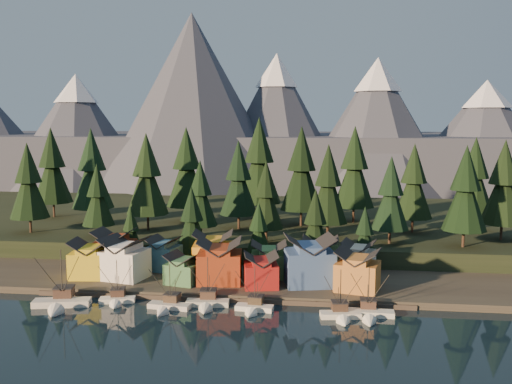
# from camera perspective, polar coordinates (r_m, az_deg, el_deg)

# --- Properties ---
(ground) EXTENTS (500.00, 500.00, 0.00)m
(ground) POSITION_cam_1_polar(r_m,az_deg,el_deg) (107.62, -5.12, -13.36)
(ground) COLOR black
(ground) RESTS_ON ground
(shore_strip) EXTENTS (400.00, 50.00, 1.50)m
(shore_strip) POSITION_cam_1_polar(r_m,az_deg,el_deg) (144.92, -1.71, -7.61)
(shore_strip) COLOR #332D25
(shore_strip) RESTS_ON ground
(hillside) EXTENTS (420.00, 100.00, 6.00)m
(hillside) POSITION_cam_1_polar(r_m,az_deg,el_deg) (192.83, 0.60, -3.22)
(hillside) COLOR black
(hillside) RESTS_ON ground
(dock) EXTENTS (80.00, 4.00, 1.00)m
(dock) POSITION_cam_1_polar(r_m,az_deg,el_deg) (122.74, -3.45, -10.49)
(dock) COLOR #4C4236
(dock) RESTS_ON ground
(mountain_ridge) EXTENTS (560.00, 190.00, 90.00)m
(mountain_ridge) POSITION_cam_1_polar(r_m,az_deg,el_deg) (313.32, 2.47, 5.00)
(mountain_ridge) COLOR #474C5C
(mountain_ridge) RESTS_ON ground
(boat_0) EXTENTS (12.16, 12.84, 12.92)m
(boat_0) POSITION_cam_1_polar(r_m,az_deg,el_deg) (123.52, -19.03, -9.84)
(boat_0) COLOR silver
(boat_0) RESTS_ON ground
(boat_1) EXTENTS (7.85, 8.38, 9.86)m
(boat_1) POSITION_cam_1_polar(r_m,az_deg,el_deg) (123.23, -13.77, -9.88)
(boat_1) COLOR white
(boat_1) RESTS_ON ground
(boat_2) EXTENTS (9.03, 9.66, 10.08)m
(boat_2) POSITION_cam_1_polar(r_m,az_deg,el_deg) (117.26, -8.86, -10.69)
(boat_2) COLOR beige
(boat_2) RESTS_ON ground
(boat_3) EXTENTS (9.16, 9.84, 11.14)m
(boat_3) POSITION_cam_1_polar(r_m,az_deg,el_deg) (117.93, -4.93, -10.38)
(boat_3) COLOR beige
(boat_3) RESTS_ON ground
(boat_4) EXTENTS (7.91, 8.47, 9.95)m
(boat_4) POSITION_cam_1_polar(r_m,az_deg,el_deg) (114.91, -0.26, -10.93)
(boat_4) COLOR white
(boat_4) RESTS_ON ground
(boat_5) EXTENTS (8.27, 8.82, 10.42)m
(boat_5) POSITION_cam_1_polar(r_m,az_deg,el_deg) (111.97, 8.54, -11.44)
(boat_5) COLOR white
(boat_5) RESTS_ON ground
(boat_6) EXTENTS (10.13, 11.01, 10.52)m
(boat_6) POSITION_cam_1_polar(r_m,az_deg,el_deg) (113.69, 11.21, -11.32)
(boat_6) COLOR silver
(boat_6) RESTS_ON ground
(house_front_0) EXTENTS (9.61, 9.18, 8.77)m
(house_front_0) POSITION_cam_1_polar(r_m,az_deg,el_deg) (138.49, -16.20, -6.31)
(house_front_0) COLOR gold
(house_front_0) RESTS_ON shore_strip
(house_front_1) EXTENTS (10.97, 10.69, 9.61)m
(house_front_1) POSITION_cam_1_polar(r_m,az_deg,el_deg) (135.11, -13.00, -6.35)
(house_front_1) COLOR white
(house_front_1) RESTS_ON shore_strip
(house_front_2) EXTENTS (8.34, 8.38, 6.75)m
(house_front_2) POSITION_cam_1_polar(r_m,az_deg,el_deg) (129.42, -7.28, -7.51)
(house_front_2) COLOR #3A6C3F
(house_front_2) RESTS_ON shore_strip
(house_front_3) EXTENTS (10.58, 10.18, 9.82)m
(house_front_3) POSITION_cam_1_polar(r_m,az_deg,el_deg) (129.00, -3.66, -6.77)
(house_front_3) COLOR maroon
(house_front_3) RESTS_ON shore_strip
(house_front_4) EXTENTS (8.64, 9.08, 7.40)m
(house_front_4) POSITION_cam_1_polar(r_m,az_deg,el_deg) (125.72, 0.49, -7.72)
(house_front_4) COLOR maroon
(house_front_4) RESTS_ON shore_strip
(house_front_5) EXTENTS (12.20, 11.47, 10.95)m
(house_front_5) POSITION_cam_1_polar(r_m,az_deg,el_deg) (127.24, 5.36, -6.71)
(house_front_5) COLOR #3B598C
(house_front_5) RESTS_ON shore_strip
(house_front_6) EXTENTS (10.54, 10.18, 8.82)m
(house_front_6) POSITION_cam_1_polar(r_m,az_deg,el_deg) (124.90, 10.11, -7.58)
(house_front_6) COLOR #B7702F
(house_front_6) RESTS_ON shore_strip
(house_back_0) EXTENTS (9.10, 8.74, 9.85)m
(house_back_0) POSITION_cam_1_polar(r_m,az_deg,el_deg) (143.71, -13.98, -5.52)
(house_back_0) COLOR maroon
(house_back_0) RESTS_ON shore_strip
(house_back_1) EXTENTS (8.53, 8.59, 8.05)m
(house_back_1) POSITION_cam_1_polar(r_m,az_deg,el_deg) (141.39, -9.22, -6.00)
(house_back_1) COLOR #35627E
(house_back_1) RESTS_ON shore_strip
(house_back_2) EXTENTS (10.25, 9.58, 9.90)m
(house_back_2) POSITION_cam_1_polar(r_m,az_deg,el_deg) (137.10, -4.30, -5.92)
(house_back_2) COLOR gold
(house_back_2) RESTS_ON shore_strip
(house_back_3) EXTENTS (8.83, 8.04, 8.24)m
(house_back_3) POSITION_cam_1_polar(r_m,az_deg,el_deg) (133.27, 1.29, -6.67)
(house_back_3) COLOR #467D43
(house_back_3) RESTS_ON shore_strip
(house_back_4) EXTENTS (8.37, 8.04, 9.05)m
(house_back_4) POSITION_cam_1_polar(r_m,az_deg,el_deg) (135.36, 6.45, -6.32)
(house_back_4) COLOR #4D7740
(house_back_4) RESTS_ON shore_strip
(house_back_5) EXTENTS (8.72, 8.79, 8.24)m
(house_back_5) POSITION_cam_1_polar(r_m,az_deg,el_deg) (136.41, 10.21, -6.46)
(house_back_5) COLOR beige
(house_back_5) RESTS_ON shore_strip
(tree_hill_0) EXTENTS (11.01, 11.01, 25.64)m
(tree_hill_0) POSITION_cam_1_polar(r_m,az_deg,el_deg) (173.16, -21.79, 0.78)
(tree_hill_0) COLOR #332319
(tree_hill_0) RESTS_ON hillside
(tree_hill_1) EXTENTS (12.69, 12.69, 29.56)m
(tree_hill_1) POSITION_cam_1_polar(r_m,az_deg,el_deg) (181.97, -16.08, 1.97)
(tree_hill_1) COLOR #332319
(tree_hill_1) RESTS_ON hillside
(tree_hill_2) EXTENTS (8.70, 8.70, 20.26)m
(tree_hill_2) POSITION_cam_1_polar(r_m,az_deg,el_deg) (160.31, -15.55, -0.50)
(tree_hill_2) COLOR #332319
(tree_hill_2) RESTS_ON hillside
(tree_hill_3) EXTENTS (12.15, 12.15, 28.30)m
(tree_hill_3) POSITION_cam_1_polar(r_m,az_deg,el_deg) (167.50, -10.85, 1.47)
(tree_hill_3) COLOR #332319
(tree_hill_3) RESTS_ON hillside
(tree_hill_4) EXTENTS (12.83, 12.83, 29.88)m
(tree_hill_4) POSITION_cam_1_polar(r_m,az_deg,el_deg) (179.56, -6.95, 2.19)
(tree_hill_4) COLOR #332319
(tree_hill_4) RESTS_ON hillside
(tree_hill_5) EXTENTS (9.13, 9.13, 21.28)m
(tree_hill_5) POSITION_cam_1_polar(r_m,az_deg,el_deg) (153.56, -5.58, -0.39)
(tree_hill_5) COLOR #332319
(tree_hill_5) RESTS_ON hillside
(tree_hill_6) EXTENTS (11.20, 11.20, 26.09)m
(tree_hill_6) POSITION_cam_1_polar(r_m,az_deg,el_deg) (166.38, -1.76, 1.14)
(tree_hill_6) COLOR #332319
(tree_hill_6) RESTS_ON hillside
(tree_hill_7) EXTENTS (9.23, 9.23, 21.51)m
(tree_hill_7) POSITION_cam_1_polar(r_m,az_deg,el_deg) (148.62, 1.03, -0.56)
(tree_hill_7) COLOR #332319
(tree_hill_7) RESTS_ON hillside
(tree_hill_8) EXTENTS (12.95, 12.95, 30.17)m
(tree_hill_8) POSITION_cam_1_polar(r_m,az_deg,el_deg) (171.28, 4.57, 2.04)
(tree_hill_8) COLOR #332319
(tree_hill_8) RESTS_ON hillside
(tree_hill_9) EXTENTS (10.97, 10.97, 25.56)m
(tree_hill_9) POSITION_cam_1_polar(r_m,az_deg,el_deg) (154.44, 7.23, 0.51)
(tree_hill_9) COLOR #332319
(tree_hill_9) RESTS_ON hillside
(tree_hill_10) EXTENTS (12.96, 12.96, 30.18)m
(tree_hill_10) POSITION_cam_1_polar(r_m,az_deg,el_deg) (179.25, 9.81, 2.18)
(tree_hill_10) COLOR #332319
(tree_hill_10) RESTS_ON hillside
(tree_hill_11) EXTENTS (9.78, 9.78, 22.78)m
(tree_hill_11) POSITION_cam_1_polar(r_m,az_deg,el_deg) (150.52, 13.32, -0.38)
(tree_hill_11) COLOR #332319
(tree_hill_11) RESTS_ON hillside
(tree_hill_12) EXTENTS (10.90, 10.90, 25.40)m
(tree_hill_12) POSITION_cam_1_polar(r_m,az_deg,el_deg) (167.12, 15.49, 0.78)
(tree_hill_12) COLOR #332319
(tree_hill_12) RESTS_ON hillside
(tree_hill_13) EXTENTS (11.06, 11.06, 25.77)m
(tree_hill_13) POSITION_cam_1_polar(r_m,az_deg,el_deg) (151.36, 20.20, 0.04)
(tree_hill_13) COLOR #332319
(tree_hill_13) RESTS_ON hillside
(tree_hill_14) EXTENTS (11.64, 11.64, 27.11)m
(tree_hill_14) POSITION_cam_1_polar(r_m,az_deg,el_deg) (176.34, 21.02, 1.18)
(tree_hill_14) COLOR #332319
(tree_hill_14) RESTS_ON hillside
(tree_hill_15) EXTENTS (14.14, 14.14, 32.93)m
(tree_hill_15) POSITION_cam_1_polar(r_m,az_deg,el_deg) (182.26, 0.32, 2.84)
(tree_hill_15) COLOR #332319
(tree_hill_15) RESTS_ON hillside
(tree_hill_16) EXTENTS (12.70, 12.70, 29.58)m
(tree_hill_16) POSITION_cam_1_polar(r_m,az_deg,el_deg) (198.63, -19.71, 2.25)
(tree_hill_16) COLOR #332319
(tree_hill_16) RESTS_ON hillside
(tree_hill_17) EXTENTS (11.52, 11.52, 26.84)m
(tree_hill_17) POSITION_cam_1_polar(r_m,az_deg,el_deg) (163.95, 23.53, 0.60)
(tree_hill_17) COLOR #332319
(tree_hill_17) RESTS_ON hillside
(tree_shore_0) EXTENTS (6.25, 6.25, 14.57)m
(tree_shore_0) POSITION_cam_1_polar(r_m,az_deg,el_deg) (149.83, -12.39, -3.88)
(tree_shore_0) COLOR #332319
(tree_shore_0) RESTS_ON shore_strip
(tree_shore_1) EXTENTS (8.54, 8.54, 19.90)m
(tree_shore_1) POSITION_cam_1_polar(r_m,az_deg,el_deg) (144.74, -6.43, -2.96)
(tree_shore_1) COLOR #332319
(tree_shore_1) RESTS_ON shore_strip
(tree_shore_2) EXTENTS (6.97, 6.97, 16.24)m
(tree_shore_2) POSITION_cam_1_polar(r_m,az_deg,el_deg) (142.09, 0.27, -3.93)
(tree_shore_2) COLOR #332319
(tree_shore_2) RESTS_ON shore_strip
(tree_shore_3) EXTENTS (8.50, 8.50, 19.80)m
(tree_shore_3) POSITION_cam_1_polar(r_m,az_deg,el_deg) (140.75, 5.95, -3.26)
(tree_shore_3) COLOR #332319
(tree_shore_3) RESTS_ON shore_strip
(tree_shore_4) EXTENTS (6.73, 6.73, 15.67)m
(tree_shore_4) POSITION_cam_1_polar(r_m,az_deg,el_deg) (141.43, 10.81, -4.24)
(tree_shore_4) COLOR #332319
(tree_shore_4) RESTS_ON shore_strip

